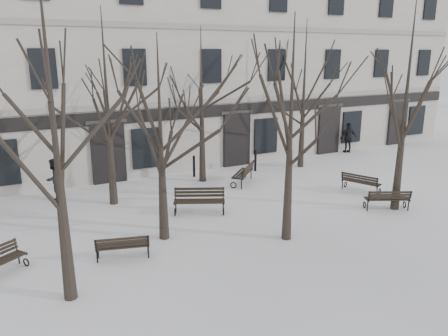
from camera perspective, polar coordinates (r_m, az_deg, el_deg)
ground at (r=16.06m, az=4.77°, el=-7.42°), size 100.00×100.00×0.00m
building at (r=26.68m, az=-10.56°, el=13.43°), size 40.40×10.20×11.40m
tree_0 at (r=10.72m, az=-21.67°, el=8.37°), size 5.66×5.66×8.09m
tree_1 at (r=13.92m, az=-8.38°, el=6.82°), size 4.67×4.67×6.67m
tree_2 at (r=13.86m, az=8.80°, el=8.30°), size 5.08×5.08×7.25m
tree_3 at (r=17.92m, az=22.87°, el=10.16°), size 5.55×5.55×7.94m
tree_4 at (r=17.78m, az=-15.17°, el=10.41°), size 5.43×5.43×7.76m
tree_5 at (r=20.53m, az=-2.97°, el=10.53°), size 5.08×5.08×7.25m
tree_6 at (r=23.61m, az=10.47°, el=11.63°), size 5.42×5.42×7.75m
bench_1 at (r=13.70m, az=-13.10°, el=-9.88°), size 1.67×0.98×0.80m
bench_2 at (r=18.49m, az=20.58°, el=-3.77°), size 1.78×1.31×0.86m
bench_3 at (r=16.99m, az=-3.24°, el=-4.19°), size 2.04×1.48×0.99m
bench_4 at (r=20.80m, az=2.63°, el=-0.62°), size 1.82×1.81×0.97m
bench_5 at (r=20.48m, az=17.42°, el=-1.74°), size 1.20×1.78×0.85m
bollard_a at (r=21.92m, az=-3.94°, el=0.34°), size 0.14×0.14×1.10m
bollard_b at (r=23.01m, az=4.13°, el=1.12°), size 0.15×0.15×1.16m
pedestrian_b at (r=20.07m, az=-21.08°, el=-3.79°), size 1.09×1.08×1.77m
pedestrian_c at (r=28.46m, az=15.80°, el=1.98°), size 1.17×0.72×1.87m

